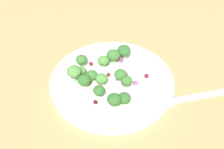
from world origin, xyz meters
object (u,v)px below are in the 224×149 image
Objects in this scene: broccoli_floret_2 at (121,75)px; fork at (196,97)px; broccoli_floret_1 at (83,79)px; broccoli_floret_0 at (81,71)px; plate at (112,81)px.

broccoli_floret_2 reaches higher than fork.
broccoli_floret_0 is at bearing -105.01° from broccoli_floret_1.
broccoli_floret_2 is 14.56cm from fork.
broccoli_floret_1 is (5.34, -1.33, 2.10)cm from plate.
broccoli_floret_0 is 0.78× the size of broccoli_floret_1.
broccoli_floret_2 is at bearing -41.51° from fork.
broccoli_floret_2 is at bearing 142.11° from broccoli_floret_0.
broccoli_floret_2 is (-6.03, 4.69, 0.19)cm from broccoli_floret_0.
fork is at bearing 139.75° from broccoli_floret_0.
fork is at bearing 138.87° from plate.
fork is at bearing 138.49° from broccoli_floret_2.
broccoli_floret_0 is 22.08cm from fork.
broccoli_floret_1 is at bearing 74.99° from broccoli_floret_0.
broccoli_floret_0 is at bearing -37.90° from plate.
broccoli_floret_2 reaches higher than plate.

